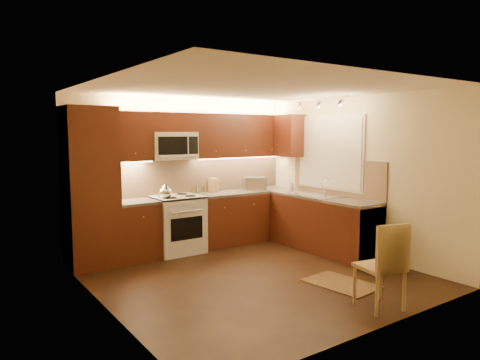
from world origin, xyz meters
TOP-DOWN VIEW (x-y plane):
  - floor at (0.00, 0.00)m, footprint 4.00×4.00m
  - ceiling at (0.00, 0.00)m, footprint 4.00×4.00m
  - wall_back at (0.00, 2.00)m, footprint 4.00×0.01m
  - wall_front at (0.00, -2.00)m, footprint 4.00×0.01m
  - wall_left at (-2.00, 0.00)m, footprint 0.01×4.00m
  - wall_right at (2.00, 0.00)m, footprint 0.01×4.00m
  - pantry at (-1.65, 1.70)m, footprint 0.70×0.60m
  - base_cab_back_left at (-0.99, 1.70)m, footprint 0.62×0.60m
  - counter_back_left at (-0.99, 1.70)m, footprint 0.62×0.60m
  - base_cab_back_right at (1.04, 1.70)m, footprint 1.92×0.60m
  - counter_back_right at (1.04, 1.70)m, footprint 1.92×0.60m
  - base_cab_right at (1.70, 0.40)m, footprint 0.60×2.00m
  - counter_right at (1.70, 0.40)m, footprint 0.60×2.00m
  - dishwasher at (1.70, -0.30)m, footprint 0.58×0.60m
  - backsplash_back at (0.35, 1.99)m, footprint 3.30×0.02m
  - backsplash_right at (1.99, 0.40)m, footprint 0.02×2.00m
  - upper_cab_back_left at (-0.99, 1.82)m, footprint 0.62×0.35m
  - upper_cab_back_right at (1.04, 1.82)m, footprint 1.92×0.35m
  - upper_cab_bridge at (-0.30, 1.82)m, footprint 0.76×0.35m
  - upper_cab_right_corner at (1.82, 1.40)m, footprint 0.35×0.50m
  - stove at (-0.30, 1.68)m, footprint 0.76×0.65m
  - microwave at (-0.30, 1.81)m, footprint 0.76×0.38m
  - window_frame at (1.99, 0.55)m, footprint 0.03×1.44m
  - window_blinds at (1.97, 0.55)m, footprint 0.02×1.36m
  - sink at (1.70, 0.55)m, footprint 0.52×0.86m
  - faucet at (1.88, 0.55)m, footprint 0.20×0.04m
  - track_light_bar at (1.55, 0.40)m, footprint 0.04×1.20m
  - kettle at (-0.55, 1.56)m, footprint 0.24×0.24m
  - toaster_oven at (1.26, 1.70)m, footprint 0.48×0.42m
  - knife_block at (0.52, 1.89)m, footprint 0.14×0.19m
  - spice_jar_a at (0.28, 1.94)m, footprint 0.05×0.05m
  - spice_jar_b at (0.14, 1.92)m, footprint 0.05×0.05m
  - spice_jar_c at (0.24, 1.94)m, footprint 0.05×0.05m
  - spice_jar_d at (0.33, 1.86)m, footprint 0.05×0.05m
  - soap_bottle at (1.79, 1.30)m, footprint 0.09×0.09m
  - rug at (0.72, -0.90)m, footprint 0.68×0.94m
  - dining_chair at (0.48, -1.66)m, footprint 0.51×0.51m

SIDE VIEW (x-z plane):
  - floor at x=0.00m, z-range -0.01..0.01m
  - rug at x=0.72m, z-range 0.00..0.01m
  - base_cab_back_left at x=-0.99m, z-range 0.00..0.86m
  - base_cab_back_right at x=1.04m, z-range 0.00..0.86m
  - base_cab_right at x=1.70m, z-range 0.00..0.86m
  - dishwasher at x=1.70m, z-range 0.01..0.85m
  - stove at x=-0.30m, z-range 0.00..0.92m
  - dining_chair at x=0.48m, z-range 0.00..0.98m
  - counter_back_left at x=-0.99m, z-range 0.86..0.90m
  - counter_back_right at x=1.04m, z-range 0.86..0.90m
  - counter_right at x=1.70m, z-range 0.86..0.90m
  - spice_jar_b at x=0.14m, z-range 0.90..0.99m
  - spice_jar_a at x=0.28m, z-range 0.90..1.00m
  - spice_jar_d at x=0.33m, z-range 0.90..1.00m
  - spice_jar_c at x=0.24m, z-range 0.90..1.01m
  - sink at x=1.70m, z-range 0.90..1.05m
  - soap_bottle at x=1.79m, z-range 0.90..1.09m
  - toaster_oven at x=1.26m, z-range 0.90..1.14m
  - knife_block at x=0.52m, z-range 0.90..1.14m
  - kettle at x=-0.55m, z-range 0.92..1.16m
  - faucet at x=1.88m, z-range 0.90..1.20m
  - pantry at x=-1.65m, z-range 0.00..2.30m
  - backsplash_back at x=0.35m, z-range 0.90..1.50m
  - backsplash_right at x=1.99m, z-range 0.90..1.50m
  - wall_back at x=0.00m, z-range 0.00..2.50m
  - wall_front at x=0.00m, z-range 0.00..2.50m
  - wall_left at x=-2.00m, z-range 0.00..2.50m
  - wall_right at x=2.00m, z-range 0.00..2.50m
  - window_frame at x=1.99m, z-range 0.98..2.22m
  - window_blinds at x=1.97m, z-range 1.02..2.18m
  - microwave at x=-0.30m, z-range 1.50..1.94m
  - upper_cab_back_left at x=-0.99m, z-range 1.50..2.25m
  - upper_cab_back_right at x=1.04m, z-range 1.50..2.25m
  - upper_cab_right_corner at x=1.82m, z-range 1.50..2.25m
  - upper_cab_bridge at x=-0.30m, z-range 1.94..2.25m
  - track_light_bar at x=1.55m, z-range 2.44..2.48m
  - ceiling at x=0.00m, z-range 2.50..2.50m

